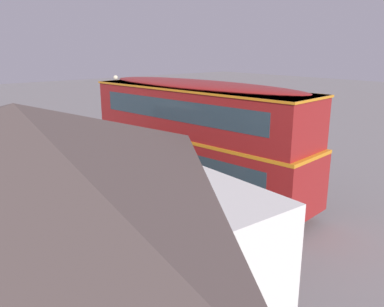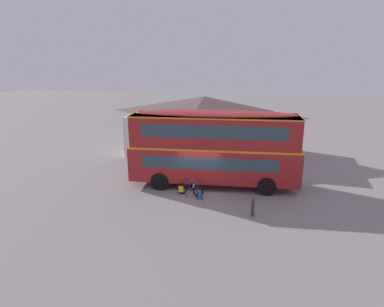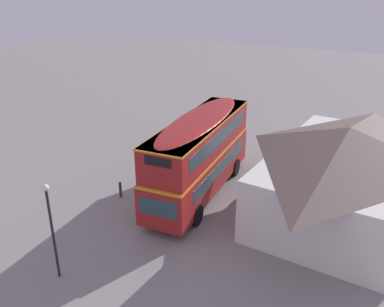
# 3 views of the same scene
# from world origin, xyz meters

# --- Properties ---
(ground_plane) EXTENTS (120.00, 120.00, 0.00)m
(ground_plane) POSITION_xyz_m (0.00, 0.00, 0.00)
(ground_plane) COLOR gray
(double_decker_bus) EXTENTS (10.58, 3.47, 4.79)m
(double_decker_bus) POSITION_xyz_m (0.66, 1.21, 2.64)
(double_decker_bus) COLOR black
(double_decker_bus) RESTS_ON ground
(touring_bicycle) EXTENTS (1.71, 0.54, 1.04)m
(touring_bicycle) POSITION_xyz_m (-0.51, -0.72, 0.37)
(touring_bicycle) COLOR black
(touring_bicycle) RESTS_ON ground
(backpack_on_ground) EXTENTS (0.34, 0.37, 0.52)m
(backpack_on_ground) POSITION_xyz_m (0.20, -1.07, 0.27)
(backpack_on_ground) COLOR #2D4C7A
(backpack_on_ground) RESTS_ON ground
(water_bottle_blue_sports) EXTENTS (0.07, 0.07, 0.24)m
(water_bottle_blue_sports) POSITION_xyz_m (0.50, -1.54, 0.11)
(water_bottle_blue_sports) COLOR #338CBF
(water_bottle_blue_sports) RESTS_ON ground
(water_bottle_red_squeeze) EXTENTS (0.07, 0.07, 0.25)m
(water_bottle_red_squeeze) POSITION_xyz_m (-0.54, -1.18, 0.12)
(water_bottle_red_squeeze) COLOR #D84C33
(water_bottle_red_squeeze) RESTS_ON ground
(pub_building) EXTENTS (12.54, 7.97, 4.80)m
(pub_building) POSITION_xyz_m (-1.42, 8.80, 2.44)
(pub_building) COLOR silver
(pub_building) RESTS_ON ground
(street_lamp) EXTENTS (0.28, 0.28, 4.40)m
(street_lamp) POSITION_xyz_m (10.13, -0.58, 2.74)
(street_lamp) COLOR black
(street_lamp) RESTS_ON ground
(kerb_bollard) EXTENTS (0.16, 0.16, 0.97)m
(kerb_bollard) POSITION_xyz_m (3.31, -2.62, 0.50)
(kerb_bollard) COLOR #333338
(kerb_bollard) RESTS_ON ground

